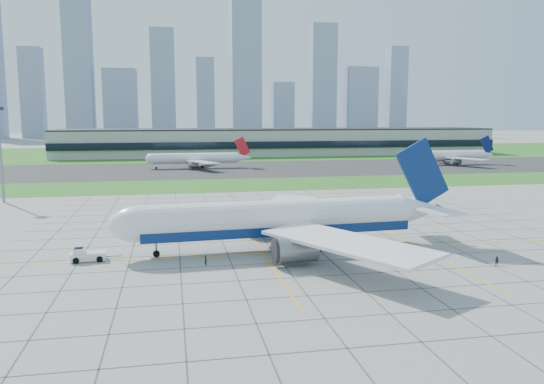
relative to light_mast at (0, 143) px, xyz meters
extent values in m
plane|color=gray|center=(70.00, -65.00, -16.18)|extent=(1400.00, 1400.00, 0.00)
cube|color=#356D1F|center=(70.00, 25.00, -16.16)|extent=(700.00, 35.00, 0.04)
cube|color=#383838|center=(70.00, 80.00, -16.15)|extent=(700.00, 75.00, 0.04)
cube|color=#356D1F|center=(70.00, 190.00, -16.16)|extent=(700.00, 145.00, 0.04)
cube|color=#474744|center=(22.00, -55.00, -16.17)|extent=(0.18, 130.00, 0.02)
cube|color=#474744|center=(30.00, -55.00, -16.17)|extent=(0.18, 130.00, 0.02)
cube|color=#474744|center=(38.00, -55.00, -16.17)|extent=(0.18, 130.00, 0.02)
cube|color=#474744|center=(46.00, -55.00, -16.17)|extent=(0.18, 130.00, 0.02)
cube|color=#474744|center=(54.00, -55.00, -16.17)|extent=(0.18, 130.00, 0.02)
cube|color=#474744|center=(62.00, -55.00, -16.17)|extent=(0.18, 130.00, 0.02)
cube|color=#474744|center=(70.00, -55.00, -16.17)|extent=(0.18, 130.00, 0.02)
cube|color=#474744|center=(78.00, -55.00, -16.17)|extent=(0.18, 130.00, 0.02)
cube|color=#474744|center=(86.00, -55.00, -16.17)|extent=(0.18, 130.00, 0.02)
cube|color=#474744|center=(94.00, -55.00, -16.17)|extent=(0.18, 130.00, 0.02)
cube|color=#474744|center=(102.00, -55.00, -16.17)|extent=(0.18, 130.00, 0.02)
cube|color=#474744|center=(110.00, -55.00, -16.17)|extent=(0.18, 130.00, 0.02)
cube|color=#474744|center=(118.00, -55.00, -16.17)|extent=(0.18, 130.00, 0.02)
cube|color=#474744|center=(70.00, -105.00, -16.17)|extent=(110.00, 0.18, 0.02)
cube|color=#474744|center=(70.00, -97.00, -16.17)|extent=(110.00, 0.18, 0.02)
cube|color=#474744|center=(70.00, -89.00, -16.17)|extent=(110.00, 0.18, 0.02)
cube|color=#474744|center=(70.00, -81.00, -16.17)|extent=(110.00, 0.18, 0.02)
cube|color=#474744|center=(70.00, -73.00, -16.17)|extent=(110.00, 0.18, 0.02)
cube|color=#474744|center=(70.00, -65.00, -16.17)|extent=(110.00, 0.18, 0.02)
cube|color=#474744|center=(70.00, -57.00, -16.17)|extent=(110.00, 0.18, 0.02)
cube|color=#474744|center=(70.00, -49.00, -16.17)|extent=(110.00, 0.18, 0.02)
cube|color=#474744|center=(70.00, -41.00, -16.17)|extent=(110.00, 0.18, 0.02)
cube|color=#474744|center=(70.00, -33.00, -16.17)|extent=(110.00, 0.18, 0.02)
cube|color=#474744|center=(70.00, -25.00, -16.17)|extent=(110.00, 0.18, 0.02)
cube|color=#474744|center=(70.00, -17.00, -16.17)|extent=(110.00, 0.18, 0.02)
cube|color=#474744|center=(70.00, -9.00, -16.17)|extent=(110.00, 0.18, 0.02)
cube|color=#474744|center=(70.00, -1.00, -16.17)|extent=(110.00, 0.18, 0.02)
cube|color=#FFB50D|center=(70.00, -67.00, -16.16)|extent=(120.00, 0.25, 0.03)
cube|color=#FFB50D|center=(60.00, -45.00, -16.16)|extent=(0.25, 100.00, 0.03)
cube|color=#FFB50D|center=(88.00, -45.00, -16.16)|extent=(0.25, 100.00, 0.03)
cube|color=#B7B7B2|center=(110.00, 165.00, -8.68)|extent=(260.00, 42.00, 15.00)
cube|color=black|center=(110.00, 143.50, -9.18)|extent=(260.00, 1.00, 4.00)
cube|color=black|center=(110.00, 165.00, -0.78)|extent=(260.00, 42.00, 0.80)
cylinder|color=gray|center=(0.00, 0.00, -3.68)|extent=(0.70, 0.70, 25.00)
cube|color=#8A99B4|center=(-98.00, 455.00, 31.32)|extent=(22.00, 19.80, 95.00)
cube|color=#8A99B4|center=(-50.00, 455.00, 63.82)|extent=(28.00, 25.20, 160.00)
cube|color=#8A99B4|center=(-8.00, 455.00, 20.82)|extent=(35.00, 31.50, 74.00)
cube|color=#8A99B4|center=(38.00, 455.00, 42.82)|extent=(26.00, 23.40, 118.00)
cube|color=#8A99B4|center=(84.00, 455.00, 27.82)|extent=(20.00, 18.00, 88.00)
cube|color=#8A99B4|center=(130.00, 455.00, 58.82)|extent=(33.00, 29.70, 150.00)
cube|color=#8A99B4|center=(173.00, 455.00, 14.82)|extent=(24.00, 21.60, 62.00)
cube|color=#8A99B4|center=(220.00, 455.00, 47.82)|extent=(29.00, 26.10, 128.00)
cube|color=#8A99B4|center=(266.00, 455.00, 23.82)|extent=(36.00, 32.40, 80.00)
cube|color=#8A99B4|center=(312.00, 455.00, 36.32)|extent=(22.00, 19.80, 105.00)
cylinder|color=white|center=(63.07, -64.46, -10.48)|extent=(47.13, 8.79, 6.11)
cube|color=navy|center=(63.07, -64.46, -12.41)|extent=(47.11, 8.38, 1.63)
ellipsoid|color=white|center=(39.68, -65.81, -10.48)|extent=(10.11, 6.66, 6.11)
cube|color=black|center=(37.44, -65.93, -9.97)|extent=(2.42, 3.38, 0.61)
cone|color=white|center=(90.02, -62.91, -10.17)|extent=(8.47, 6.26, 5.81)
cube|color=navy|center=(90.53, -62.89, -3.35)|extent=(11.12, 1.15, 13.00)
cube|color=white|center=(68.24, -47.84, -11.50)|extent=(19.48, 29.86, 0.99)
cube|color=white|center=(70.11, -80.38, -11.50)|extent=(21.96, 29.37, 0.99)
cylinder|color=slate|center=(62.46, -53.78, -13.53)|extent=(6.83, 4.24, 3.87)
cylinder|color=slate|center=(63.68, -75.14, -13.53)|extent=(6.83, 4.24, 3.87)
cylinder|color=gray|center=(42.22, -65.66, -14.86)|extent=(0.39, 0.39, 2.65)
cylinder|color=black|center=(42.22, -65.66, -15.62)|extent=(1.15, 0.57, 1.12)
cylinder|color=black|center=(67.97, -60.92, -15.52)|extent=(1.39, 1.30, 1.32)
cylinder|color=black|center=(68.34, -67.43, -15.52)|extent=(1.39, 1.30, 1.32)
cube|color=white|center=(31.51, -66.06, -15.37)|extent=(5.51, 2.81, 1.26)
cube|color=white|center=(30.08, -66.14, -14.48)|extent=(1.72, 2.06, 0.99)
cube|color=black|center=(30.08, -66.14, -14.30)|extent=(1.53, 1.87, 0.63)
cube|color=gray|center=(35.36, -65.84, -15.64)|extent=(2.69, 0.32, 0.16)
cylinder|color=black|center=(29.65, -65.00, -15.69)|extent=(1.01, 0.50, 0.99)
cylinder|color=black|center=(29.79, -67.33, -15.69)|extent=(1.01, 0.50, 0.99)
cylinder|color=black|center=(33.23, -64.79, -15.69)|extent=(1.01, 0.50, 0.99)
cylinder|color=black|center=(33.37, -67.12, -15.69)|extent=(1.01, 0.50, 0.99)
imported|color=black|center=(49.96, -72.21, -15.36)|extent=(0.49, 0.66, 1.64)
imported|color=black|center=(94.43, -81.17, -15.40)|extent=(0.95, 0.96, 1.56)
cylinder|color=white|center=(55.42, 86.37, -11.68)|extent=(38.55, 4.80, 4.80)
cube|color=red|center=(76.83, 86.37, -6.68)|extent=(7.46, 0.40, 9.15)
cube|color=white|center=(58.09, 97.37, -12.48)|extent=(13.89, 20.66, 0.40)
cube|color=white|center=(58.09, 75.37, -12.48)|extent=(13.89, 20.66, 0.40)
cylinder|color=black|center=(58.63, 88.57, -15.68)|extent=(1.00, 1.00, 1.00)
cylinder|color=black|center=(58.63, 84.17, -15.68)|extent=(1.00, 1.00, 1.00)
cylinder|color=white|center=(176.94, 81.25, -11.68)|extent=(34.87, 4.80, 4.80)
cube|color=#081652|center=(196.31, 81.25, -6.68)|extent=(7.46, 0.40, 9.15)
cube|color=white|center=(179.36, 92.25, -12.48)|extent=(13.89, 20.66, 0.40)
cube|color=white|center=(179.36, 70.25, -12.48)|extent=(13.89, 20.66, 0.40)
cylinder|color=black|center=(179.84, 83.45, -15.68)|extent=(1.00, 1.00, 1.00)
cylinder|color=black|center=(179.84, 79.05, -15.68)|extent=(1.00, 1.00, 1.00)
camera|label=1|loc=(45.13, -153.17, 6.94)|focal=35.00mm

